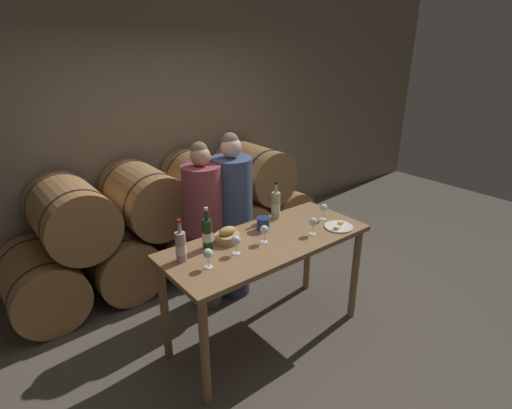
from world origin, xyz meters
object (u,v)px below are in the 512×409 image
(wine_glass_center, at_px, (264,230))
(wine_glass_far_right, at_px, (324,208))
(person_right, at_px, (233,218))
(wine_bottle_white, at_px, (276,205))
(bread_basket, at_px, (227,236))
(wine_glass_far_left, at_px, (208,254))
(blue_crock, at_px, (263,223))
(wine_glass_left, at_px, (236,241))
(wine_glass_right, at_px, (313,222))
(wine_bottle_rose, at_px, (181,246))
(cheese_plate, at_px, (339,227))
(wine_bottle_red, at_px, (207,234))
(tasting_table, at_px, (267,254))
(person_left, at_px, (204,228))

(wine_glass_center, xyz_separation_m, wine_glass_far_right, (0.67, 0.01, 0.00))
(person_right, xyz_separation_m, wine_bottle_white, (0.16, -0.43, 0.23))
(bread_basket, height_order, wine_glass_far_left, wine_glass_far_left)
(blue_crock, bearing_deg, wine_glass_left, -155.16)
(blue_crock, distance_m, wine_glass_right, 0.40)
(wine_bottle_rose, height_order, bread_basket, wine_bottle_rose)
(blue_crock, height_order, cheese_plate, blue_crock)
(person_right, relative_size, wine_bottle_red, 4.94)
(cheese_plate, bearing_deg, wine_glass_far_right, 83.38)
(wine_glass_far_left, bearing_deg, person_right, 45.74)
(blue_crock, height_order, bread_basket, bread_basket)
(cheese_plate, bearing_deg, blue_crock, 144.43)
(wine_bottle_rose, distance_m, blue_crock, 0.77)
(wine_glass_left, distance_m, wine_glass_far_right, 0.94)
(person_right, bearing_deg, wine_glass_far_right, -56.84)
(cheese_plate, distance_m, wine_glass_right, 0.28)
(blue_crock, bearing_deg, wine_glass_center, -127.61)
(person_right, xyz_separation_m, bread_basket, (-0.43, -0.53, 0.15))
(tasting_table, height_order, wine_bottle_rose, wine_bottle_rose)
(tasting_table, xyz_separation_m, wine_bottle_white, (0.32, 0.27, 0.25))
(blue_crock, relative_size, bread_basket, 0.60)
(cheese_plate, bearing_deg, bread_basket, 156.97)
(wine_bottle_rose, bearing_deg, wine_glass_far_right, -6.15)
(bread_basket, relative_size, wine_glass_far_right, 1.33)
(blue_crock, relative_size, wine_glass_center, 0.80)
(wine_bottle_rose, distance_m, wine_glass_left, 0.39)
(person_left, xyz_separation_m, wine_glass_center, (0.10, -0.72, 0.22))
(bread_basket, bearing_deg, wine_bottle_red, 176.74)
(person_right, bearing_deg, wine_glass_far_left, -134.26)
(bread_basket, height_order, wine_glass_right, wine_glass_right)
(wine_bottle_red, bearing_deg, person_left, 61.63)
(person_left, relative_size, wine_glass_center, 11.16)
(person_right, distance_m, wine_glass_far_right, 0.87)
(wine_glass_right, bearing_deg, person_left, 120.31)
(blue_crock, bearing_deg, person_left, 114.27)
(wine_bottle_red, relative_size, wine_glass_far_right, 2.31)
(tasting_table, xyz_separation_m, wine_glass_left, (-0.32, -0.03, 0.23))
(wine_glass_right, xyz_separation_m, wine_glass_far_right, (0.28, 0.14, 0.00))
(wine_bottle_white, bearing_deg, cheese_plate, -59.38)
(tasting_table, relative_size, person_left, 1.06)
(tasting_table, bearing_deg, wine_bottle_rose, 169.03)
(wine_bottle_white, relative_size, wine_glass_far_left, 2.37)
(wine_bottle_red, distance_m, wine_glass_right, 0.84)
(wine_glass_far_right, bearing_deg, tasting_table, 179.17)
(wine_bottle_white, relative_size, wine_glass_right, 2.37)
(person_left, distance_m, wine_glass_right, 1.01)
(tasting_table, xyz_separation_m, wine_glass_far_left, (-0.58, -0.06, 0.23))
(wine_bottle_white, relative_size, wine_glass_far_right, 2.37)
(blue_crock, xyz_separation_m, wine_glass_right, (0.25, -0.31, 0.04))
(blue_crock, relative_size, wine_glass_left, 0.80)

